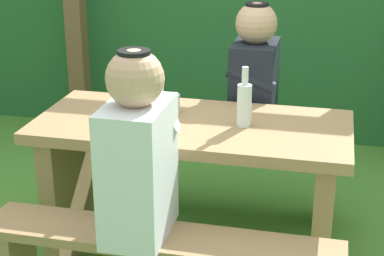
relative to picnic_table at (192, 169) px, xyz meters
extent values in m
cube|color=#255F2D|center=(0.00, 2.27, 0.34)|extent=(6.40, 1.07, 1.68)
cube|color=brown|center=(-1.19, 1.50, 0.45)|extent=(0.12, 0.12, 1.90)
cube|color=#9E7A51|center=(0.00, 0.00, 0.21)|extent=(1.40, 0.64, 0.05)
cube|color=#9E7A51|center=(-0.60, 0.00, -0.16)|extent=(0.08, 0.54, 0.68)
cube|color=#9E7A51|center=(0.60, 0.00, -0.16)|extent=(0.08, 0.54, 0.68)
cube|color=#9E7A51|center=(0.00, -0.54, -0.06)|extent=(1.40, 0.24, 0.04)
cube|color=#9E7A51|center=(0.00, 0.54, -0.06)|extent=(1.40, 0.24, 0.04)
cube|color=#9E7A51|center=(-0.62, 0.54, -0.29)|extent=(0.07, 0.22, 0.42)
cube|color=#9E7A51|center=(0.62, 0.54, -0.29)|extent=(0.07, 0.22, 0.42)
cube|color=silver|center=(-0.08, -0.54, 0.22)|extent=(0.22, 0.34, 0.52)
sphere|color=tan|center=(-0.08, -0.54, 0.58)|extent=(0.21, 0.21, 0.21)
cylinder|color=black|center=(-0.08, -0.54, 0.67)|extent=(0.12, 0.12, 0.02)
cylinder|color=silver|center=(-0.08, -0.40, 0.33)|extent=(0.25, 0.07, 0.15)
cube|color=black|center=(0.20, 0.54, 0.22)|extent=(0.22, 0.34, 0.52)
sphere|color=tan|center=(0.20, 0.54, 0.58)|extent=(0.21, 0.21, 0.21)
cylinder|color=black|center=(0.20, 0.54, 0.67)|extent=(0.12, 0.12, 0.02)
cylinder|color=black|center=(0.20, 0.40, 0.33)|extent=(0.25, 0.07, 0.15)
cylinder|color=silver|center=(-0.11, 0.09, 0.28)|extent=(0.07, 0.07, 0.09)
cylinder|color=silver|center=(-0.15, -0.02, 0.33)|extent=(0.06, 0.06, 0.19)
cylinder|color=silver|center=(-0.15, -0.02, 0.46)|extent=(0.03, 0.03, 0.08)
cylinder|color=silver|center=(0.23, 0.00, 0.32)|extent=(0.06, 0.06, 0.19)
cylinder|color=silver|center=(0.23, 0.00, 0.46)|extent=(0.03, 0.03, 0.08)
cube|color=black|center=(-0.15, -0.14, 0.24)|extent=(0.07, 0.14, 0.01)
camera|label=1|loc=(0.59, -2.53, 1.18)|focal=58.21mm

